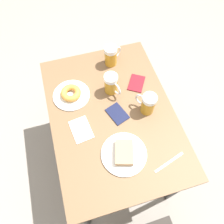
{
  "coord_description": "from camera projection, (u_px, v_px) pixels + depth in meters",
  "views": [
    {
      "loc": [
        0.17,
        0.57,
        1.83
      ],
      "look_at": [
        0.0,
        0.0,
        0.75
      ],
      "focal_mm": 35.0,
      "sensor_mm": 36.0,
      "label": 1
    }
  ],
  "objects": [
    {
      "name": "passport_far_edge",
      "position": [
        136.0,
        83.0,
        1.36
      ],
      "size": [
        0.14,
        0.15,
        0.01
      ],
      "rotation": [
        0.0,
        0.0,
        2.58
      ],
      "color": "maroon",
      "rests_on": "table"
    },
    {
      "name": "napkin_folded",
      "position": [
        81.0,
        129.0,
        1.2
      ],
      "size": [
        0.12,
        0.16,
        0.0
      ],
      "rotation": [
        0.0,
        0.0,
        1.71
      ],
      "color": "white",
      "rests_on": "table"
    },
    {
      "name": "fork",
      "position": [
        169.0,
        162.0,
        1.12
      ],
      "size": [
        0.18,
        0.06,
        0.0
      ],
      "rotation": [
        0.0,
        0.0,
        1.86
      ],
      "color": "silver",
      "rests_on": "table"
    },
    {
      "name": "beer_mug_right",
      "position": [
        148.0,
        103.0,
        1.21
      ],
      "size": [
        0.1,
        0.11,
        0.13
      ],
      "color": "#C68C23",
      "rests_on": "table"
    },
    {
      "name": "plate_with_cake",
      "position": [
        124.0,
        153.0,
        1.13
      ],
      "size": [
        0.24,
        0.24,
        0.05
      ],
      "color": "white",
      "rests_on": "table"
    },
    {
      "name": "table",
      "position": [
        112.0,
        119.0,
        1.31
      ],
      "size": [
        0.71,
        1.0,
        0.73
      ],
      "color": "brown",
      "rests_on": "ground_plane"
    },
    {
      "name": "plate_with_donut",
      "position": [
        71.0,
        94.0,
        1.3
      ],
      "size": [
        0.22,
        0.22,
        0.05
      ],
      "color": "white",
      "rests_on": "table"
    },
    {
      "name": "beer_mug_left",
      "position": [
        111.0,
        56.0,
        1.38
      ],
      "size": [
        0.12,
        0.08,
        0.13
      ],
      "color": "#C68C23",
      "rests_on": "table"
    },
    {
      "name": "beer_mug_center",
      "position": [
        111.0,
        84.0,
        1.27
      ],
      "size": [
        0.08,
        0.12,
        0.13
      ],
      "color": "#C68C23",
      "rests_on": "table"
    },
    {
      "name": "ground_plane",
      "position": [
        112.0,
        154.0,
        1.89
      ],
      "size": [
        8.0,
        8.0,
        0.0
      ],
      "primitive_type": "plane",
      "color": "gray"
    },
    {
      "name": "passport_near_edge",
      "position": [
        117.0,
        114.0,
        1.25
      ],
      "size": [
        0.13,
        0.15,
        0.01
      ],
      "rotation": [
        0.0,
        0.0,
        3.49
      ],
      "color": "#141938",
      "rests_on": "table"
    }
  ]
}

